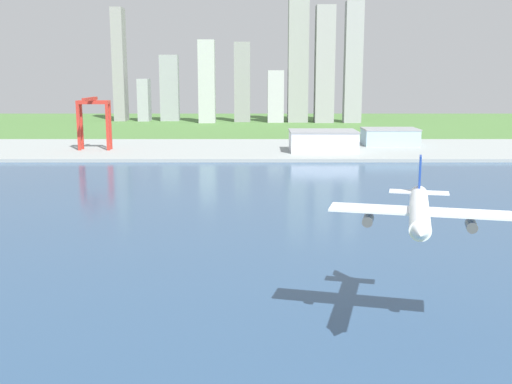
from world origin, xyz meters
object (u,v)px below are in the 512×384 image
port_crane_red (93,112)px  warehouse_main (323,141)px  warehouse_annex (390,137)px  airplane_landing (419,211)px

port_crane_red → warehouse_main: 182.14m
port_crane_red → warehouse_annex: bearing=8.3°
airplane_landing → port_crane_red: port_crane_red is taller
airplane_landing → warehouse_annex: airplane_landing is taller
port_crane_red → warehouse_annex: (242.52, 35.55, -22.64)m
airplane_landing → port_crane_red: (-165.14, 351.96, 1.58)m
airplane_landing → warehouse_main: airplane_landing is taller
airplane_landing → warehouse_main: 344.34m
port_crane_red → warehouse_annex: 246.15m
airplane_landing → port_crane_red: 388.78m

